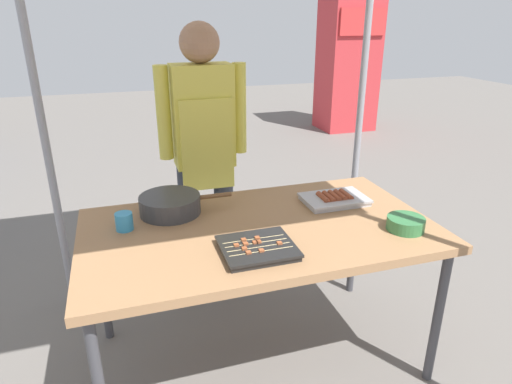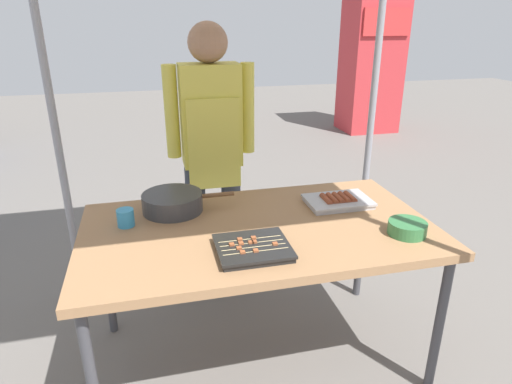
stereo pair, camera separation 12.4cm
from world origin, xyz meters
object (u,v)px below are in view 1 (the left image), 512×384
Objects in this scene: tray_grilled_sausages at (334,199)px; neighbor_stall_left at (348,63)px; vendor_woman at (204,141)px; condiment_bowl at (406,224)px; tray_meat_skewers at (257,248)px; drink_cup_near_edge at (124,221)px; cooking_wok at (170,204)px; stall_table at (259,236)px.

tray_grilled_sausages is 0.17× the size of neighbor_stall_left.
vendor_woman is (-0.55, 0.61, 0.19)m from tray_grilled_sausages.
neighbor_stall_left is at bearing 64.69° from condiment_bowl.
condiment_bowl reaches higher than tray_meat_skewers.
neighbor_stall_left reaches higher than tray_grilled_sausages.
tray_meat_skewers is 3.68× the size of drink_cup_near_edge.
neighbor_stall_left is (3.16, 4.10, 0.18)m from cooking_wok.
stall_table is 3.52× the size of cooking_wok.
tray_meat_skewers is 1.78× the size of condiment_bowl.
condiment_bowl is 5.09m from neighbor_stall_left.
stall_table is at bearing -162.11° from tray_grilled_sausages.
tray_meat_skewers is at bearing 179.43° from condiment_bowl.
vendor_woman reaches higher than stall_table.
cooking_wok reaches higher than tray_meat_skewers.
vendor_woman is at bearing 125.94° from condiment_bowl.
condiment_bowl reaches higher than tray_grilled_sausages.
tray_meat_skewers is (-0.08, -0.22, 0.07)m from stall_table.
stall_table is at bearing -14.19° from drink_cup_near_edge.
condiment_bowl is 1.23m from vendor_woman.
tray_meat_skewers is 0.66× the size of cooking_wok.
tray_meat_skewers is at bearing -36.21° from drink_cup_near_edge.
vendor_woman is 4.62m from neighbor_stall_left.
tray_grilled_sausages is 1.04m from drink_cup_near_edge.
drink_cup_near_edge is (-0.22, -0.12, -0.01)m from cooking_wok.
vendor_woman is at bearing 97.37° from stall_table.
tray_meat_skewers is (-0.53, -0.37, -0.00)m from tray_grilled_sausages.
tray_grilled_sausages is 0.65m from tray_meat_skewers.
vendor_woman is 0.83× the size of neighbor_stall_left.
tray_meat_skewers is 0.63m from drink_cup_near_edge.
neighbor_stall_left is at bearing 57.41° from stall_table.
condiment_bowl is (0.99, -0.50, -0.02)m from cooking_wok.
condiment_bowl is (0.16, -0.38, 0.01)m from tray_grilled_sausages.
stall_table is 0.25m from tray_meat_skewers.
drink_cup_near_edge is 0.80m from vendor_woman.
drink_cup_near_edge is 5.41m from neighbor_stall_left.
cooking_wok is 0.23× the size of neighbor_stall_left.
stall_table is 4.92× the size of tray_grilled_sausages.
tray_grilled_sausages reaches higher than stall_table.
tray_grilled_sausages is 0.20× the size of vendor_woman.
tray_meat_skewers reaches higher than stall_table.
cooking_wok is 0.58m from vendor_woman.
cooking_wok is 0.28× the size of vendor_woman.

